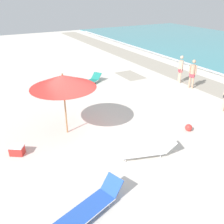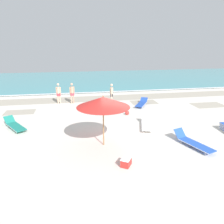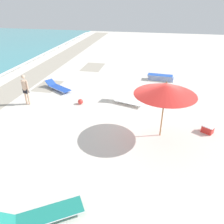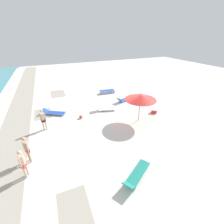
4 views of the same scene
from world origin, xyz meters
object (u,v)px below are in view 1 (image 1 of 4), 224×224
object	(u,v)px
beach_ball	(189,128)
cooler_box	(17,150)
sun_lounger_near_water_right	(147,150)
beach_umbrella	(63,81)
beachgoer_shoreline_child	(193,72)
sun_lounger_near_water_left	(89,207)
beachgoer_strolling_adult	(181,68)
sun_lounger_beside_umbrella	(89,82)

from	to	relation	value
beach_ball	cooler_box	xyz separation A→B (m)	(-1.73, -6.70, 0.04)
sun_lounger_near_water_right	cooler_box	bearing A→B (deg)	-102.53
beach_ball	beach_umbrella	bearing A→B (deg)	-117.47
beach_umbrella	beachgoer_shoreline_child	world-z (taller)	beach_umbrella
sun_lounger_near_water_left	beachgoer_strolling_adult	xyz separation A→B (m)	(-6.96, 9.53, 0.79)
cooler_box	sun_lounger_near_water_left	bearing A→B (deg)	141.36
sun_lounger_near_water_left	beachgoer_strolling_adult	bearing A→B (deg)	107.43
sun_lounger_beside_umbrella	beach_ball	size ratio (longest dim) A/B	7.40
cooler_box	beach_umbrella	bearing A→B (deg)	-129.71
beach_ball	cooler_box	distance (m)	6.92
beach_umbrella	sun_lounger_near_water_right	world-z (taller)	beach_umbrella
beach_umbrella	cooler_box	xyz separation A→B (m)	(0.64, -2.14, -2.06)
beach_umbrella	cooler_box	distance (m)	3.04
beach_umbrella	beach_ball	xyz separation A→B (m)	(2.38, 4.57, -2.10)
beach_umbrella	cooler_box	world-z (taller)	beach_umbrella
beachgoer_strolling_adult	cooler_box	xyz separation A→B (m)	(3.24, -10.72, -0.81)
sun_lounger_near_water_right	beachgoer_strolling_adult	xyz separation A→B (m)	(-5.55, 6.61, 0.78)
beach_umbrella	sun_lounger_near_water_left	size ratio (longest dim) A/B	1.11
sun_lounger_near_water_left	sun_lounger_near_water_right	distance (m)	3.24
sun_lounger_near_water_right	cooler_box	distance (m)	4.72
sun_lounger_near_water_right	beachgoer_shoreline_child	world-z (taller)	beachgoer_shoreline_child
sun_lounger_beside_umbrella	beach_ball	world-z (taller)	sun_lounger_beside_umbrella
sun_lounger_near_water_right	beachgoer_strolling_adult	world-z (taller)	beachgoer_strolling_adult
sun_lounger_near_water_right	beach_ball	bearing A→B (deg)	119.51
sun_lounger_near_water_left	beach_umbrella	bearing A→B (deg)	149.15
beach_ball	cooler_box	size ratio (longest dim) A/B	0.50
beach_umbrella	beachgoer_shoreline_child	distance (m)	8.71
cooler_box	beach_ball	bearing A→B (deg)	-160.94
sun_lounger_beside_umbrella	cooler_box	world-z (taller)	sun_lounger_beside_umbrella
beach_umbrella	beachgoer_strolling_adult	xyz separation A→B (m)	(-2.59, 8.59, -1.25)
sun_lounger_beside_umbrella	beachgoer_strolling_adult	size ratio (longest dim) A/B	1.27
beachgoer_strolling_adult	sun_lounger_near_water_right	bearing A→B (deg)	152.90
sun_lounger_beside_umbrella	sun_lounger_near_water_right	xyz separation A→B (m)	(7.93, -1.25, 0.01)
beach_umbrella	sun_lounger_near_water_right	size ratio (longest dim) A/B	1.19
beachgoer_shoreline_child	beach_ball	xyz separation A→B (m)	(3.84, -3.92, -0.85)
beach_ball	cooler_box	world-z (taller)	cooler_box
sun_lounger_beside_umbrella	beach_ball	xyz separation A→B (m)	(7.35, 1.34, -0.06)
sun_lounger_near_water_left	beachgoer_shoreline_child	bearing A→B (deg)	103.02
sun_lounger_beside_umbrella	cooler_box	bearing A→B (deg)	-75.91
beachgoer_strolling_adult	beach_ball	bearing A→B (deg)	163.91
sun_lounger_near_water_right	beach_ball	size ratio (longest dim) A/B	7.14
sun_lounger_near_water_left	beach_ball	distance (m)	5.86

